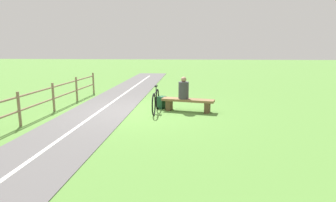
% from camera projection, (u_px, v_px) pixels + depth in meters
% --- Properties ---
extents(ground_plane, '(80.00, 80.00, 0.00)m').
position_uv_depth(ground_plane, '(137.00, 111.00, 9.95)').
color(ground_plane, '#548438').
extents(paved_path, '(2.43, 36.01, 0.02)m').
position_uv_depth(paved_path, '(44.00, 151.00, 6.13)').
color(paved_path, '#565454').
rests_on(paved_path, ground_plane).
extents(path_centre_line, '(0.28, 32.00, 0.00)m').
position_uv_depth(path_centre_line, '(43.00, 151.00, 6.13)').
color(path_centre_line, silver).
rests_on(path_centre_line, paved_path).
extents(bench, '(1.88, 0.83, 0.44)m').
position_uv_depth(bench, '(188.00, 103.00, 9.89)').
color(bench, brown).
rests_on(bench, ground_plane).
extents(person_seated, '(0.43, 0.43, 0.77)m').
position_uv_depth(person_seated, '(184.00, 89.00, 9.85)').
color(person_seated, '#38383D').
rests_on(person_seated, bench).
extents(bicycle, '(0.08, 1.73, 0.92)m').
position_uv_depth(bicycle, '(156.00, 101.00, 9.72)').
color(bicycle, black).
rests_on(bicycle, ground_plane).
extents(backpack, '(0.38, 0.40, 0.45)m').
position_uv_depth(backpack, '(162.00, 102.00, 10.38)').
color(backpack, '#1E4C2D').
rests_on(backpack, ground_plane).
extents(fence_roadside, '(0.35, 9.77, 1.00)m').
position_uv_depth(fence_roadside, '(38.00, 100.00, 8.91)').
color(fence_roadside, '#847051').
rests_on(fence_roadside, ground_plane).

